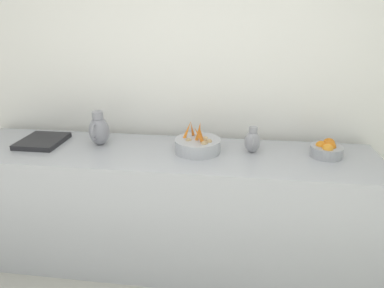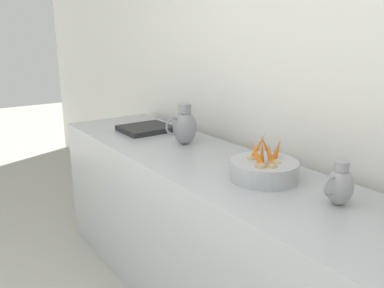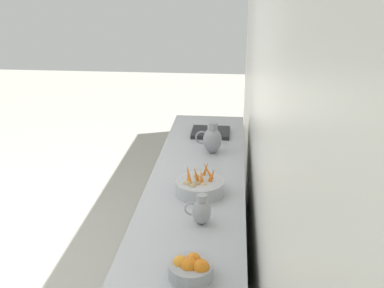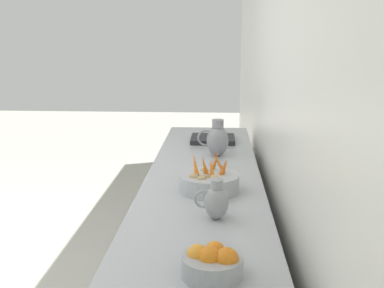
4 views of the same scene
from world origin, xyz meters
TOP-DOWN VIEW (x-y plane):
  - ground_plane at (0.00, 0.00)m, footprint 16.08×16.08m
  - tile_wall_left at (-1.95, 0.34)m, footprint 0.10×9.07m
  - prep_counter at (-1.50, -0.16)m, footprint 0.67×2.99m
  - vegetable_colander at (-1.54, 0.07)m, footprint 0.32×0.32m
  - orange_bowl at (-1.57, 0.95)m, footprint 0.22×0.22m
  - metal_pitcher_tall at (-1.58, -0.66)m, footprint 0.21×0.15m
  - metal_pitcher_short at (-1.58, 0.45)m, footprint 0.16×0.11m
  - counter_sink_basin at (-1.55, -1.10)m, footprint 0.34×0.30m

SIDE VIEW (x-z plane):
  - ground_plane at x=0.00m, z-range 0.00..0.00m
  - prep_counter at x=-1.50m, z-range 0.00..0.92m
  - counter_sink_basin at x=-1.55m, z-range 0.92..0.95m
  - orange_bowl at x=-1.57m, z-range 0.91..1.02m
  - vegetable_colander at x=-1.54m, z-range 0.86..1.07m
  - metal_pitcher_short at x=-1.58m, z-range 0.91..1.09m
  - metal_pitcher_tall at x=-1.58m, z-range 0.90..1.16m
  - tile_wall_left at x=-1.95m, z-range 0.00..3.00m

